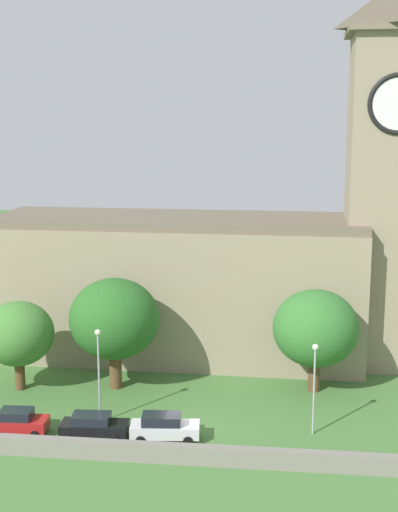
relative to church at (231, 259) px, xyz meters
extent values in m
plane|color=#477538|center=(-2.07, -2.33, -9.17)|extent=(200.00, 200.00, 0.00)
cube|color=gray|center=(-4.86, 0.10, -3.04)|extent=(33.86, 11.94, 12.25)
cube|color=#675C4A|center=(-4.86, 0.10, 3.43)|extent=(33.85, 11.04, 0.70)
cube|color=gray|center=(13.73, -0.27, 5.16)|extent=(7.25, 7.25, 28.66)
cube|color=#736753|center=(13.73, -0.27, 19.74)|extent=(8.41, 8.41, 0.50)
pyramid|color=brown|center=(13.73, -0.27, 21.95)|extent=(7.62, 7.62, 3.91)
cube|color=gray|center=(-2.07, -21.71, -8.54)|extent=(55.81, 0.70, 1.26)
cube|color=red|center=(-13.51, -18.66, -8.45)|extent=(4.10, 2.02, 0.79)
cube|color=#1E232B|center=(-13.71, -18.67, -7.74)|extent=(2.33, 1.71, 0.63)
cylinder|color=black|center=(-12.20, -17.69, -8.85)|extent=(0.65, 0.36, 0.64)
cylinder|color=black|center=(-12.10, -19.49, -8.85)|extent=(0.65, 0.36, 0.64)
cylinder|color=black|center=(-14.92, -17.84, -8.85)|extent=(0.65, 0.36, 0.64)
cube|color=black|center=(-8.08, -18.64, -8.48)|extent=(4.79, 2.11, 0.76)
cube|color=#1E232B|center=(-8.31, -18.65, -7.80)|extent=(2.71, 1.77, 0.60)
cylinder|color=black|center=(-6.54, -17.62, -8.86)|extent=(0.63, 0.37, 0.61)
cylinder|color=black|center=(-6.44, -19.47, -8.86)|extent=(0.63, 0.37, 0.61)
cylinder|color=black|center=(-9.72, -17.80, -8.86)|extent=(0.63, 0.37, 0.61)
cylinder|color=black|center=(-9.62, -19.65, -8.86)|extent=(0.63, 0.37, 0.61)
cube|color=silver|center=(-3.13, -18.51, -8.41)|extent=(4.90, 2.23, 0.84)
cube|color=#1E232B|center=(-3.37, -18.53, -7.65)|extent=(2.80, 1.82, 0.67)
cylinder|color=black|center=(-1.61, -17.46, -8.83)|extent=(0.70, 0.38, 0.68)
cylinder|color=black|center=(-1.44, -19.25, -8.83)|extent=(0.70, 0.38, 0.68)
cylinder|color=black|center=(-4.82, -17.76, -8.83)|extent=(0.70, 0.38, 0.68)
cylinder|color=black|center=(-4.66, -19.55, -8.83)|extent=(0.70, 0.38, 0.68)
cylinder|color=#9EA0A5|center=(-8.34, -16.15, -5.87)|extent=(0.14, 0.14, 6.60)
sphere|color=#F4EFCC|center=(-8.34, -16.15, -2.34)|extent=(0.44, 0.44, 0.44)
cylinder|color=#9EA0A5|center=(7.04, -16.35, -6.08)|extent=(0.14, 0.14, 6.17)
sphere|color=#F4EFCC|center=(7.04, -16.35, -2.78)|extent=(0.44, 0.44, 0.44)
cylinder|color=brown|center=(7.43, -8.16, -7.81)|extent=(0.96, 0.96, 2.71)
ellipsoid|color=#33702D|center=(7.43, -8.16, -3.87)|extent=(6.89, 6.89, 6.20)
cylinder|color=brown|center=(-8.74, -9.37, -7.60)|extent=(1.02, 1.02, 3.14)
ellipsoid|color=#286023|center=(-8.74, -9.37, -3.28)|extent=(7.31, 7.31, 6.58)
cylinder|color=brown|center=(-16.44, -10.58, -7.90)|extent=(0.82, 0.82, 2.54)
ellipsoid|color=#427A33|center=(-16.44, -10.58, -4.44)|extent=(5.83, 5.83, 5.25)
camera|label=1|loc=(4.58, -64.30, 12.95)|focal=50.55mm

